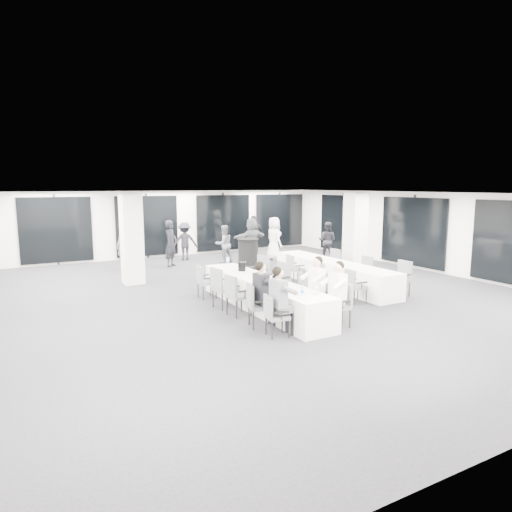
{
  "coord_description": "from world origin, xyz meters",
  "views": [
    {
      "loc": [
        -6.17,
        -10.86,
        3.04
      ],
      "look_at": [
        -0.3,
        -0.2,
        1.14
      ],
      "focal_mm": 32.0,
      "sensor_mm": 36.0,
      "label": 1
    }
  ],
  "objects_px": {
    "chair_main_right_second": "(320,294)",
    "ice_bucket_far": "(242,266)",
    "chair_side_left_near": "(354,284)",
    "standing_guest_b": "(224,242)",
    "chair_main_left_mid": "(236,293)",
    "chair_side_right_far": "(332,261)",
    "standing_guest_a": "(171,240)",
    "standing_guest_g": "(124,243)",
    "chair_main_right_mid": "(299,289)",
    "standing_guest_f": "(252,235)",
    "standing_guest_e": "(274,236)",
    "standing_guest_d": "(254,232)",
    "chair_main_left_near": "(274,313)",
    "chair_main_right_fourth": "(280,279)",
    "chair_side_left_mid": "(322,275)",
    "banquet_table_side": "(333,273)",
    "standing_guest_h": "(327,238)",
    "chair_side_right_near": "(401,276)",
    "chair_main_left_fourth": "(222,285)",
    "standing_guest_c": "(185,239)",
    "chair_main_right_far": "(259,271)",
    "banquet_table_main": "(262,294)",
    "chair_main_left_far": "(204,280)",
    "cocktail_table": "(248,254)",
    "chair_main_left_second": "(256,303)",
    "chair_side_left_far": "(294,267)",
    "ice_bucket_near": "(277,280)",
    "chair_main_right_near": "(341,302)"
  },
  "relations": [
    {
      "from": "chair_main_right_second",
      "to": "ice_bucket_far",
      "type": "xyz_separation_m",
      "value": [
        -0.76,
        2.47,
        0.33
      ]
    },
    {
      "from": "chair_side_left_near",
      "to": "standing_guest_b",
      "type": "xyz_separation_m",
      "value": [
        -0.34,
        7.26,
        0.34
      ]
    },
    {
      "from": "chair_main_left_mid",
      "to": "chair_side_right_far",
      "type": "distance_m",
      "value": 5.51
    },
    {
      "from": "standing_guest_a",
      "to": "standing_guest_g",
      "type": "distance_m",
      "value": 1.7
    },
    {
      "from": "chair_main_right_mid",
      "to": "standing_guest_f",
      "type": "bearing_deg",
      "value": -19.55
    },
    {
      "from": "standing_guest_e",
      "to": "standing_guest_a",
      "type": "bearing_deg",
      "value": 82.87
    },
    {
      "from": "standing_guest_d",
      "to": "standing_guest_a",
      "type": "bearing_deg",
      "value": 10.58
    },
    {
      "from": "chair_main_left_near",
      "to": "chair_main_right_fourth",
      "type": "xyz_separation_m",
      "value": [
        1.66,
        2.45,
        0.09
      ]
    },
    {
      "from": "chair_side_left_mid",
      "to": "chair_side_right_far",
      "type": "xyz_separation_m",
      "value": [
        1.66,
        1.64,
        0.03
      ]
    },
    {
      "from": "banquet_table_side",
      "to": "standing_guest_h",
      "type": "relative_size",
      "value": 2.84
    },
    {
      "from": "chair_main_right_mid",
      "to": "chair_side_right_near",
      "type": "bearing_deg",
      "value": -94.27
    },
    {
      "from": "chair_main_left_fourth",
      "to": "standing_guest_g",
      "type": "height_order",
      "value": "standing_guest_g"
    },
    {
      "from": "chair_main_right_second",
      "to": "standing_guest_f",
      "type": "bearing_deg",
      "value": -28.15
    },
    {
      "from": "chair_side_left_mid",
      "to": "chair_side_right_near",
      "type": "xyz_separation_m",
      "value": [
        1.66,
        -1.38,
        0.05
      ]
    },
    {
      "from": "chair_main_right_fourth",
      "to": "chair_main_left_fourth",
      "type": "bearing_deg",
      "value": 76.95
    },
    {
      "from": "chair_main_right_fourth",
      "to": "standing_guest_f",
      "type": "height_order",
      "value": "standing_guest_f"
    },
    {
      "from": "chair_side_left_near",
      "to": "standing_guest_f",
      "type": "bearing_deg",
      "value": 177.48
    },
    {
      "from": "standing_guest_c",
      "to": "chair_main_right_mid",
      "type": "bearing_deg",
      "value": 102.22
    },
    {
      "from": "chair_main_right_far",
      "to": "chair_side_right_far",
      "type": "relative_size",
      "value": 1.13
    },
    {
      "from": "banquet_table_main",
      "to": "standing_guest_f",
      "type": "distance_m",
      "value": 7.92
    },
    {
      "from": "chair_side_right_near",
      "to": "standing_guest_d",
      "type": "relative_size",
      "value": 0.5
    },
    {
      "from": "chair_main_left_near",
      "to": "chair_main_right_second",
      "type": "xyz_separation_m",
      "value": [
        1.66,
        0.69,
        0.05
      ]
    },
    {
      "from": "chair_main_right_mid",
      "to": "standing_guest_c",
      "type": "height_order",
      "value": "standing_guest_c"
    },
    {
      "from": "chair_main_left_far",
      "to": "standing_guest_d",
      "type": "relative_size",
      "value": 0.46
    },
    {
      "from": "standing_guest_d",
      "to": "standing_guest_g",
      "type": "xyz_separation_m",
      "value": [
        -5.94,
        -0.91,
        -0.02
      ]
    },
    {
      "from": "chair_main_left_mid",
      "to": "standing_guest_g",
      "type": "distance_m",
      "value": 7.56
    },
    {
      "from": "cocktail_table",
      "to": "chair_main_left_second",
      "type": "height_order",
      "value": "cocktail_table"
    },
    {
      "from": "banquet_table_main",
      "to": "banquet_table_side",
      "type": "xyz_separation_m",
      "value": [
        3.2,
        1.28,
        0.0
      ]
    },
    {
      "from": "chair_side_left_far",
      "to": "standing_guest_e",
      "type": "bearing_deg",
      "value": 159.81
    },
    {
      "from": "chair_side_left_mid",
      "to": "ice_bucket_far",
      "type": "relative_size",
      "value": 3.67
    },
    {
      "from": "ice_bucket_near",
      "to": "chair_side_right_far",
      "type": "bearing_deg",
      "value": 37.4
    },
    {
      "from": "chair_main_right_fourth",
      "to": "chair_main_right_second",
      "type": "bearing_deg",
      "value": 167.83
    },
    {
      "from": "chair_side_right_far",
      "to": "standing_guest_h",
      "type": "relative_size",
      "value": 0.53
    },
    {
      "from": "chair_main_right_second",
      "to": "chair_side_right_near",
      "type": "xyz_separation_m",
      "value": [
        3.21,
        0.57,
        0.02
      ]
    },
    {
      "from": "chair_main_left_second",
      "to": "chair_main_right_mid",
      "type": "bearing_deg",
      "value": 130.47
    },
    {
      "from": "chair_main_right_second",
      "to": "standing_guest_a",
      "type": "xyz_separation_m",
      "value": [
        -0.87,
        8.1,
        0.45
      ]
    },
    {
      "from": "chair_main_right_second",
      "to": "standing_guest_c",
      "type": "height_order",
      "value": "standing_guest_c"
    },
    {
      "from": "chair_main_left_near",
      "to": "standing_guest_b",
      "type": "relative_size",
      "value": 0.51
    },
    {
      "from": "banquet_table_side",
      "to": "chair_main_left_mid",
      "type": "distance_m",
      "value": 4.31
    },
    {
      "from": "chair_main_left_near",
      "to": "standing_guest_h",
      "type": "height_order",
      "value": "standing_guest_h"
    },
    {
      "from": "chair_main_left_far",
      "to": "standing_guest_a",
      "type": "distance_m",
      "value": 5.23
    },
    {
      "from": "chair_main_left_mid",
      "to": "chair_side_left_near",
      "type": "bearing_deg",
      "value": 76.0
    },
    {
      "from": "standing_guest_c",
      "to": "ice_bucket_far",
      "type": "bearing_deg",
      "value": 95.72
    },
    {
      "from": "chair_main_right_near",
      "to": "standing_guest_d",
      "type": "height_order",
      "value": "standing_guest_d"
    },
    {
      "from": "chair_main_right_second",
      "to": "standing_guest_h",
      "type": "height_order",
      "value": "standing_guest_h"
    },
    {
      "from": "chair_main_right_near",
      "to": "ice_bucket_far",
      "type": "bearing_deg",
      "value": 27.81
    },
    {
      "from": "banquet_table_side",
      "to": "standing_guest_d",
      "type": "bearing_deg",
      "value": 81.34
    },
    {
      "from": "standing_guest_h",
      "to": "ice_bucket_near",
      "type": "bearing_deg",
      "value": 99.75
    },
    {
      "from": "banquet_table_side",
      "to": "chair_main_left_fourth",
      "type": "height_order",
      "value": "chair_main_left_fourth"
    },
    {
      "from": "standing_guest_b",
      "to": "standing_guest_f",
      "type": "bearing_deg",
      "value": -166.76
    }
  ]
}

